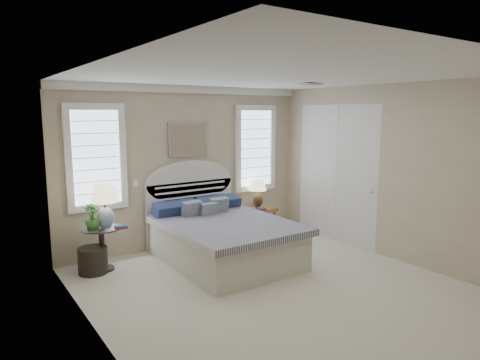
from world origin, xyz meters
name	(u,v)px	position (x,y,z in m)	size (l,w,h in m)	color
floor	(281,291)	(0.00, 0.00, 0.00)	(4.50, 5.00, 0.01)	#ECE5C9
ceiling	(285,75)	(0.00, 0.00, 2.70)	(4.50, 5.00, 0.01)	white
wall_back	(188,167)	(0.00, 2.50, 1.35)	(4.50, 0.02, 2.70)	tan
wall_left	(99,211)	(-2.25, 0.00, 1.35)	(0.02, 5.00, 2.70)	tan
wall_right	(396,173)	(2.25, 0.00, 1.35)	(0.02, 5.00, 2.70)	tan
crown_molding	(188,89)	(0.00, 2.46, 2.64)	(4.50, 0.08, 0.12)	white
hvac_vent	(311,84)	(1.20, 0.80, 2.68)	(0.30, 0.20, 0.02)	#B2B2B2
switch_plate	(136,183)	(-0.95, 2.48, 1.15)	(0.08, 0.01, 0.12)	white
window_left	(96,157)	(-1.55, 2.48, 1.60)	(0.90, 0.06, 1.60)	#C9DFFF
window_right	(255,148)	(1.40, 2.48, 1.60)	(0.90, 0.06, 1.60)	#C9DFFF
painting	(189,139)	(0.00, 2.46, 1.82)	(0.74, 0.04, 0.58)	silver
closet_door	(336,174)	(2.23, 1.20, 1.20)	(0.02, 1.80, 2.40)	silver
bed	(221,235)	(0.00, 1.46, 0.39)	(1.72, 2.28, 1.47)	beige
side_table_left	(102,244)	(-1.65, 2.05, 0.39)	(0.56, 0.56, 0.63)	black
nightstand_right	(261,215)	(1.30, 2.15, 0.39)	(0.50, 0.40, 0.53)	brown
floor_pot	(93,260)	(-1.80, 2.00, 0.19)	(0.41, 0.41, 0.37)	black
lamp_left	(105,200)	(-1.59, 2.01, 1.03)	(0.48, 0.48, 0.65)	silver
lamp_right	(258,189)	(1.31, 2.26, 0.86)	(0.34, 0.34, 0.54)	black
potted_plant	(92,217)	(-1.78, 2.00, 0.82)	(0.21, 0.21, 0.37)	#307832
books_left	(121,227)	(-1.43, 1.84, 0.65)	(0.17, 0.12, 0.04)	maroon
books_right	(261,209)	(1.20, 2.00, 0.55)	(0.17, 0.13, 0.04)	maroon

